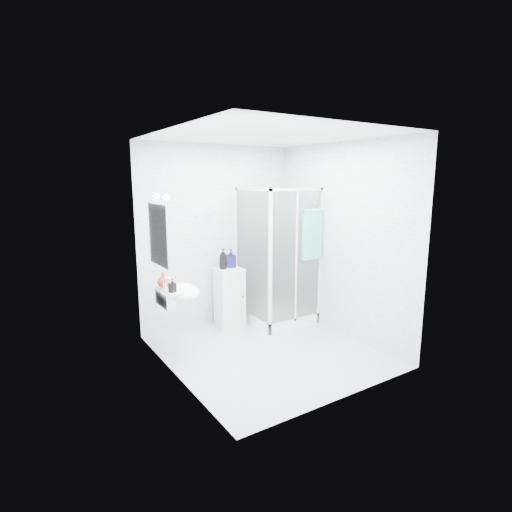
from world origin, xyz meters
TOP-DOWN VIEW (x-y plane):
  - room at (0.00, 0.00)m, footprint 2.40×2.60m
  - shower_enclosure at (0.67, 0.77)m, footprint 0.90×0.95m
  - wall_basin at (-0.99, 0.45)m, footprint 0.46×0.56m
  - mirror at (-1.19, 0.45)m, footprint 0.02×0.60m
  - vanity_lights at (-1.14, 0.45)m, footprint 0.10×0.40m
  - wall_hooks at (-0.25, 1.26)m, footprint 0.23×0.06m
  - storage_cabinet at (0.03, 1.03)m, footprint 0.38×0.40m
  - hand_towel at (0.99, 0.37)m, footprint 0.33×0.05m
  - shampoo_bottle_a at (-0.06, 1.04)m, footprint 0.13×0.13m
  - shampoo_bottle_b at (0.09, 1.08)m, footprint 0.14×0.14m
  - soap_dispenser_orange at (-1.11, 0.57)m, footprint 0.15×0.15m
  - soap_dispenser_black at (-1.10, 0.30)m, footprint 0.09×0.09m

SIDE VIEW (x-z plane):
  - storage_cabinet at x=0.03m, z-range 0.00..0.86m
  - shower_enclosure at x=0.67m, z-range -0.55..1.45m
  - wall_basin at x=-0.99m, z-range 0.62..0.97m
  - soap_dispenser_black at x=-1.10m, z-range 0.86..1.02m
  - soap_dispenser_orange at x=-1.11m, z-range 0.86..1.04m
  - shampoo_bottle_b at x=0.09m, z-range 0.86..1.13m
  - shampoo_bottle_a at x=-0.06m, z-range 0.86..1.16m
  - room at x=0.00m, z-range 0.00..2.60m
  - hand_towel at x=0.99m, z-range 1.02..1.73m
  - mirror at x=-1.19m, z-range 1.15..1.85m
  - wall_hooks at x=-0.25m, z-range 1.60..1.64m
  - vanity_lights at x=-1.14m, z-range 1.88..1.96m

